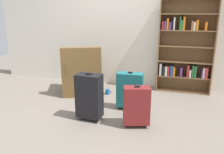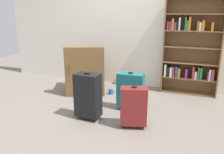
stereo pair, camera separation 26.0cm
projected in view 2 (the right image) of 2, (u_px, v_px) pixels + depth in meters
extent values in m
plane|color=slate|center=(92.00, 116.00, 3.38)|extent=(9.66, 9.66, 0.00)
cube|color=silver|center=(127.00, 22.00, 4.57)|extent=(5.52, 0.10, 2.60)
cube|color=brown|center=(164.00, 46.00, 4.25)|extent=(0.02, 0.25, 1.73)
cube|color=brown|center=(221.00, 49.00, 3.93)|extent=(0.02, 0.25, 1.73)
cube|color=brown|center=(192.00, 47.00, 4.19)|extent=(0.99, 0.02, 1.73)
cube|color=brown|center=(187.00, 93.00, 4.33)|extent=(0.95, 0.23, 0.02)
cube|color=brown|center=(189.00, 78.00, 4.25)|extent=(0.95, 0.23, 0.02)
cube|color=brown|center=(190.00, 63.00, 4.17)|extent=(0.95, 0.23, 0.02)
cube|color=brown|center=(192.00, 47.00, 4.09)|extent=(0.95, 0.23, 0.02)
cube|color=brown|center=(193.00, 31.00, 4.01)|extent=(0.95, 0.23, 0.02)
cube|color=brown|center=(195.00, 14.00, 3.93)|extent=(0.95, 0.23, 0.02)
cube|color=silver|center=(166.00, 70.00, 4.33)|extent=(0.04, 0.17, 0.23)
cube|color=black|center=(169.00, 71.00, 4.33)|extent=(0.04, 0.21, 0.19)
cube|color=silver|center=(171.00, 72.00, 4.31)|extent=(0.04, 0.19, 0.18)
cube|color=#B22D2D|center=(174.00, 72.00, 4.27)|extent=(0.03, 0.14, 0.19)
cube|color=#264C99|center=(177.00, 72.00, 4.26)|extent=(0.04, 0.17, 0.20)
cube|color=orange|center=(179.00, 73.00, 4.25)|extent=(0.04, 0.17, 0.18)
cube|color=#66337F|center=(186.00, 73.00, 4.21)|extent=(0.04, 0.17, 0.18)
cube|color=#B22D2D|center=(193.00, 72.00, 4.15)|extent=(0.03, 0.16, 0.23)
cube|color=silver|center=(196.00, 75.00, 4.17)|extent=(0.03, 0.20, 0.14)
cube|color=#2D7238|center=(198.00, 73.00, 4.15)|extent=(0.03, 0.21, 0.23)
cube|color=#2D7238|center=(201.00, 73.00, 4.13)|extent=(0.04, 0.20, 0.22)
cube|color=#66337F|center=(208.00, 76.00, 4.08)|extent=(0.02, 0.15, 0.16)
cube|color=silver|center=(210.00, 75.00, 4.07)|extent=(0.03, 0.16, 0.19)
cube|color=#B22D2D|center=(212.00, 75.00, 4.06)|extent=(0.04, 0.17, 0.20)
cube|color=#B22D2D|center=(168.00, 26.00, 4.09)|extent=(0.03, 0.16, 0.15)
cube|color=#66337F|center=(171.00, 26.00, 4.08)|extent=(0.03, 0.16, 0.15)
cube|color=orange|center=(173.00, 24.00, 4.07)|extent=(0.04, 0.19, 0.20)
cube|color=#66337F|center=(176.00, 26.00, 4.06)|extent=(0.03, 0.17, 0.14)
cube|color=black|center=(177.00, 25.00, 4.04)|extent=(0.02, 0.17, 0.16)
cube|color=silver|center=(180.00, 24.00, 4.04)|extent=(0.03, 0.21, 0.22)
cube|color=#2D7238|center=(186.00, 24.00, 4.00)|extent=(0.02, 0.20, 0.23)
cube|color=#2D7238|center=(188.00, 25.00, 3.98)|extent=(0.03, 0.16, 0.17)
cube|color=orange|center=(190.00, 24.00, 3.98)|extent=(0.04, 0.21, 0.23)
cube|color=brown|center=(198.00, 26.00, 3.95)|extent=(0.03, 0.21, 0.16)
cube|color=silver|center=(200.00, 26.00, 3.92)|extent=(0.03, 0.17, 0.14)
cube|color=orange|center=(203.00, 25.00, 3.92)|extent=(0.04, 0.21, 0.18)
cube|color=orange|center=(212.00, 27.00, 3.87)|extent=(0.04, 0.20, 0.15)
cube|color=brown|center=(86.00, 81.00, 4.42)|extent=(0.92, 0.92, 0.40)
cube|color=#91724F|center=(86.00, 69.00, 4.35)|extent=(0.69, 0.73, 0.08)
cube|color=brown|center=(84.00, 61.00, 4.02)|extent=(0.69, 0.38, 0.50)
cube|color=brown|center=(101.00, 65.00, 4.35)|extent=(0.36, 0.68, 0.22)
cube|color=brown|center=(70.00, 65.00, 4.32)|extent=(0.36, 0.68, 0.22)
cylinder|color=#1959A5|center=(111.00, 92.00, 4.27)|extent=(0.08, 0.08, 0.10)
torus|color=#1959A5|center=(113.00, 92.00, 4.25)|extent=(0.06, 0.01, 0.06)
cube|color=#19666B|center=(130.00, 90.00, 3.51)|extent=(0.40, 0.19, 0.54)
cube|color=black|center=(131.00, 73.00, 3.43)|extent=(0.07, 0.04, 0.02)
cylinder|color=black|center=(121.00, 107.00, 3.64)|extent=(0.05, 0.05, 0.05)
cylinder|color=black|center=(139.00, 109.00, 3.55)|extent=(0.05, 0.05, 0.05)
cube|color=black|center=(88.00, 95.00, 3.20)|extent=(0.36, 0.24, 0.62)
cube|color=black|center=(87.00, 73.00, 3.11)|extent=(0.08, 0.05, 0.02)
cylinder|color=black|center=(81.00, 115.00, 3.34)|extent=(0.05, 0.05, 0.05)
cylinder|color=black|center=(96.00, 118.00, 3.24)|extent=(0.05, 0.05, 0.05)
cube|color=maroon|center=(134.00, 106.00, 2.97)|extent=(0.38, 0.27, 0.50)
cube|color=black|center=(134.00, 87.00, 2.90)|extent=(0.07, 0.05, 0.02)
cylinder|color=black|center=(124.00, 125.00, 3.05)|extent=(0.06, 0.06, 0.05)
cylinder|color=black|center=(142.00, 126.00, 3.04)|extent=(0.06, 0.06, 0.05)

